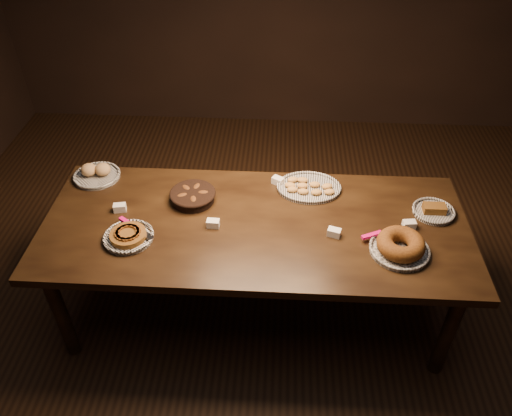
# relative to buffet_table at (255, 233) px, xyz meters

# --- Properties ---
(ground) EXTENTS (5.00, 5.00, 0.00)m
(ground) POSITION_rel_buffet_table_xyz_m (0.00, 0.00, -0.68)
(ground) COLOR black
(ground) RESTS_ON ground
(buffet_table) EXTENTS (2.40, 1.00, 0.75)m
(buffet_table) POSITION_rel_buffet_table_xyz_m (0.00, 0.00, 0.00)
(buffet_table) COLOR black
(buffet_table) RESTS_ON ground
(apple_tart_plate) EXTENTS (0.28, 0.28, 0.05)m
(apple_tart_plate) POSITION_rel_buffet_table_xyz_m (-0.68, -0.17, 0.09)
(apple_tart_plate) COLOR white
(apple_tart_plate) RESTS_ON buffet_table
(madeleine_platter) EXTENTS (0.39, 0.32, 0.04)m
(madeleine_platter) POSITION_rel_buffet_table_xyz_m (0.31, 0.33, 0.09)
(madeleine_platter) COLOR black
(madeleine_platter) RESTS_ON buffet_table
(bundt_cake_plate) EXTENTS (0.36, 0.36, 0.10)m
(bundt_cake_plate) POSITION_rel_buffet_table_xyz_m (0.77, -0.18, 0.12)
(bundt_cake_plate) COLOR black
(bundt_cake_plate) RESTS_ON buffet_table
(croissant_basket) EXTENTS (0.28, 0.28, 0.07)m
(croissant_basket) POSITION_rel_buffet_table_xyz_m (-0.38, 0.18, 0.11)
(croissant_basket) COLOR black
(croissant_basket) RESTS_ON buffet_table
(bread_roll_plate) EXTENTS (0.29, 0.29, 0.09)m
(bread_roll_plate) POSITION_rel_buffet_table_xyz_m (-1.02, 0.39, 0.10)
(bread_roll_plate) COLOR white
(bread_roll_plate) RESTS_ON buffet_table
(loaf_plate) EXTENTS (0.24, 0.24, 0.06)m
(loaf_plate) POSITION_rel_buffet_table_xyz_m (1.02, 0.15, 0.09)
(loaf_plate) COLOR black
(loaf_plate) RESTS_ON buffet_table
(tent_cards) EXTENTS (1.72, 0.53, 0.04)m
(tent_cards) POSITION_rel_buffet_table_xyz_m (0.08, 0.07, 0.10)
(tent_cards) COLOR white
(tent_cards) RESTS_ON buffet_table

